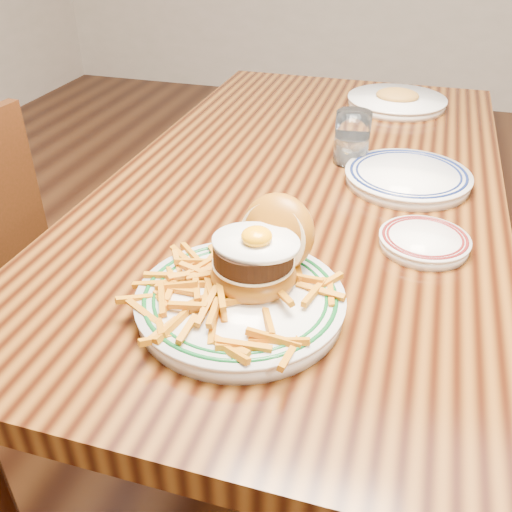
% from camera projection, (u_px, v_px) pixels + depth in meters
% --- Properties ---
extents(floor, '(6.00, 6.00, 0.00)m').
position_uv_depth(floor, '(295.00, 406.00, 1.70)').
color(floor, black).
rests_on(floor, ground).
extents(table, '(0.85, 1.60, 0.75)m').
position_uv_depth(table, '(306.00, 210.00, 1.34)').
color(table, black).
rests_on(table, floor).
extents(main_plate, '(0.32, 0.34, 0.15)m').
position_uv_depth(main_plate, '(247.00, 283.00, 0.87)').
color(main_plate, white).
rests_on(main_plate, table).
extents(side_plate, '(0.16, 0.16, 0.02)m').
position_uv_depth(side_plate, '(424.00, 241.00, 1.03)').
color(side_plate, white).
rests_on(side_plate, table).
extents(rear_plate, '(0.27, 0.27, 0.03)m').
position_uv_depth(rear_plate, '(408.00, 176.00, 1.25)').
color(rear_plate, white).
rests_on(rear_plate, table).
extents(water_glass, '(0.08, 0.08, 0.12)m').
position_uv_depth(water_glass, '(352.00, 141.00, 1.33)').
color(water_glass, white).
rests_on(water_glass, table).
extents(far_plate, '(0.29, 0.29, 0.05)m').
position_uv_depth(far_plate, '(397.00, 101.00, 1.69)').
color(far_plate, white).
rests_on(far_plate, table).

